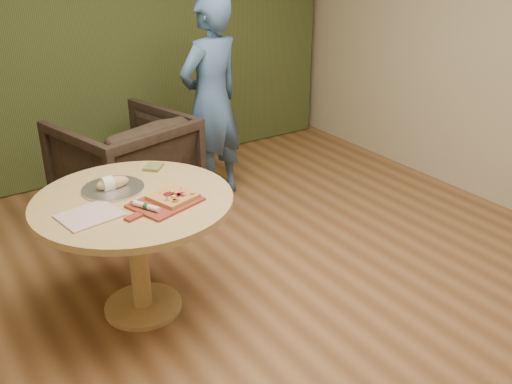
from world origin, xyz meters
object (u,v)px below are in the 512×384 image
at_px(pedestal_table, 135,220).
at_px(person_standing, 211,101).
at_px(flatbread_pizza, 173,196).
at_px(bread_roll, 111,183).
at_px(armchair, 125,162).
at_px(cutlery_roll, 146,206).
at_px(pizza_paddle, 164,203).
at_px(serving_tray, 113,189).

relative_size(pedestal_table, person_standing, 0.67).
height_order(flatbread_pizza, bread_roll, bread_roll).
xyz_separation_m(bread_roll, armchair, (0.48, 1.07, -0.33)).
height_order(flatbread_pizza, cutlery_roll, flatbread_pizza).
distance_m(pizza_paddle, bread_roll, 0.38).
height_order(serving_tray, bread_roll, bread_roll).
distance_m(pizza_paddle, cutlery_roll, 0.12).
height_order(flatbread_pizza, serving_tray, flatbread_pizza).
bearing_deg(pizza_paddle, person_standing, 34.56).
bearing_deg(pedestal_table, flatbread_pizza, -42.41).
height_order(pizza_paddle, serving_tray, serving_tray).
bearing_deg(bread_roll, person_standing, 39.31).
bearing_deg(pizza_paddle, pedestal_table, 105.55).
distance_m(cutlery_roll, bread_roll, 0.37).
distance_m(pedestal_table, cutlery_roll, 0.26).
bearing_deg(flatbread_pizza, pizza_paddle, -168.56).
bearing_deg(bread_roll, pedestal_table, -70.86).
distance_m(cutlery_roll, person_standing, 1.82).
bearing_deg(cutlery_roll, flatbread_pizza, -13.96).
bearing_deg(bread_roll, cutlery_roll, -81.11).
bearing_deg(armchair, bread_roll, 51.65).
bearing_deg(serving_tray, armchair, 66.38).
bearing_deg(pedestal_table, serving_tray, 106.39).
xyz_separation_m(pizza_paddle, armchair, (0.31, 1.41, -0.30)).
bearing_deg(person_standing, armchair, -19.07).
distance_m(flatbread_pizza, serving_tray, 0.40).
bearing_deg(pizza_paddle, flatbread_pizza, -5.70).
bearing_deg(cutlery_roll, armchair, 47.95).
xyz_separation_m(pedestal_table, bread_roll, (-0.06, 0.17, 0.18)).
height_order(serving_tray, person_standing, person_standing).
bearing_deg(armchair, serving_tray, 52.05).
bearing_deg(pedestal_table, pizza_paddle, -57.31).
bearing_deg(bread_roll, flatbread_pizza, -54.53).
relative_size(flatbread_pizza, armchair, 0.30).
xyz_separation_m(cutlery_roll, bread_roll, (-0.06, 0.36, 0.01)).
height_order(cutlery_roll, armchair, armchair).
height_order(serving_tray, armchair, armchair).
height_order(cutlery_roll, bread_roll, bread_roll).
distance_m(armchair, person_standing, 0.86).
bearing_deg(pizza_paddle, cutlery_roll, 174.83).
xyz_separation_m(cutlery_roll, serving_tray, (-0.05, 0.36, -0.02)).
bearing_deg(pedestal_table, bread_roll, 109.14).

